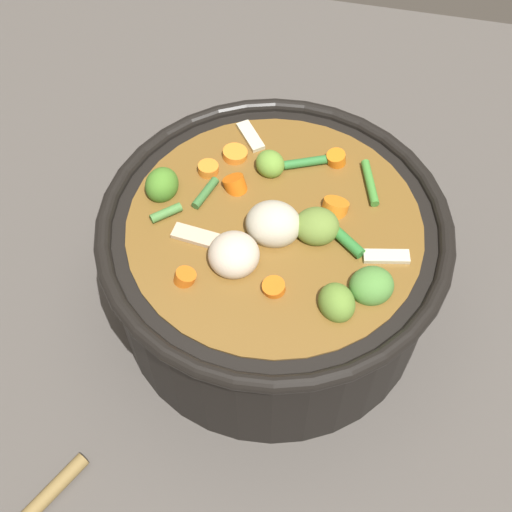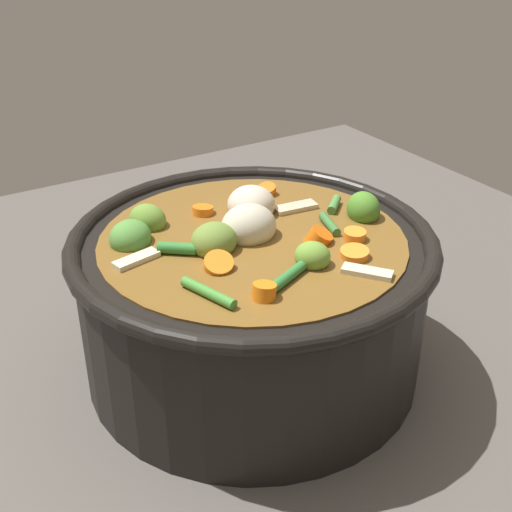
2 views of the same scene
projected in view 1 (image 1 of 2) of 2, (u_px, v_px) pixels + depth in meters
ground_plane at (272, 302)px, 0.75m from camera, size 1.10×1.10×0.00m
cooking_pot at (273, 263)px, 0.68m from camera, size 0.33×0.33×0.17m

